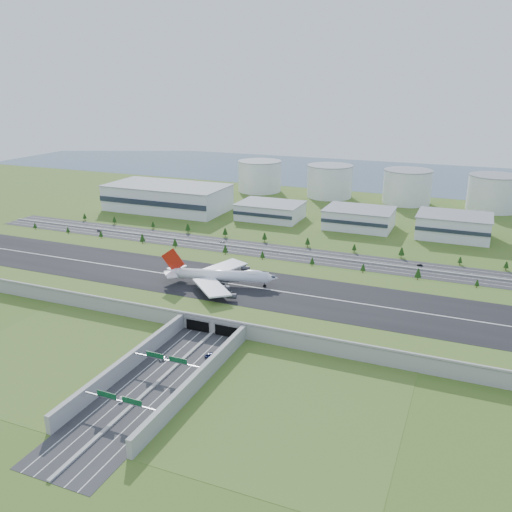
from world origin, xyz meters
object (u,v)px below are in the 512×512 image
at_px(car_1, 121,399).
at_px(car_3, 142,427).
at_px(car_2, 210,355).
at_px(car_7, 222,242).
at_px(boeing_747, 220,275).
at_px(car_0, 163,358).
at_px(car_4, 99,231).
at_px(fuel_tank_a, 260,176).
at_px(car_5, 420,265).

relative_size(car_1, car_3, 0.92).
height_order(car_2, car_7, car_2).
distance_m(boeing_747, car_1, 118.64).
bearing_deg(car_3, car_2, -89.76).
distance_m(car_1, car_2, 50.75).
height_order(boeing_747, car_0, boeing_747).
bearing_deg(car_0, car_2, 56.20).
relative_size(boeing_747, car_4, 15.84).
xyz_separation_m(car_1, car_7, (-61.33, 221.70, -0.06)).
bearing_deg(boeing_747, car_7, 101.49).
xyz_separation_m(fuel_tank_a, car_1, (113.62, -430.85, -16.67)).
xyz_separation_m(car_0, car_1, (2.27, -36.37, -0.08)).
bearing_deg(fuel_tank_a, boeing_747, -71.95).
bearing_deg(car_4, car_1, -136.26).
height_order(car_3, car_5, car_3).
xyz_separation_m(car_1, car_5, (94.63, 223.62, -0.04)).
relative_size(boeing_747, car_1, 16.34).
distance_m(boeing_747, car_7, 116.49).
distance_m(car_2, car_3, 60.61).
bearing_deg(car_4, boeing_747, -115.66).
distance_m(fuel_tank_a, car_3, 463.05).
bearing_deg(car_4, car_3, -135.06).
xyz_separation_m(car_3, car_7, (-79.94, 234.31, -0.02)).
relative_size(fuel_tank_a, car_0, 10.71).
relative_size(car_2, car_4, 1.26).
distance_m(car_2, car_4, 251.38).
bearing_deg(car_3, car_1, -35.81).
xyz_separation_m(car_2, car_5, (78.07, 175.65, -0.11)).
height_order(car_3, car_4, car_4).
relative_size(car_0, car_1, 1.08).
xyz_separation_m(boeing_747, car_4, (-163.86, 93.08, -13.42)).
bearing_deg(boeing_747, car_1, -98.49).
xyz_separation_m(fuel_tank_a, car_0, (111.35, -394.47, -16.58)).
height_order(car_1, car_7, car_1).
relative_size(boeing_747, car_7, 15.60).
bearing_deg(car_5, fuel_tank_a, -133.86).
xyz_separation_m(car_0, car_7, (-59.07, 185.33, -0.14)).
relative_size(fuel_tank_a, car_1, 11.56).
bearing_deg(car_0, boeing_747, 121.04).
relative_size(car_0, car_5, 1.15).
bearing_deg(car_1, car_5, 47.49).
height_order(fuel_tank_a, car_1, fuel_tank_a).
bearing_deg(car_7, boeing_747, 10.28).
bearing_deg(boeing_747, car_5, 31.00).
bearing_deg(car_3, car_7, -72.86).
distance_m(car_1, car_4, 273.85).
bearing_deg(car_0, car_5, 87.22).
distance_m(fuel_tank_a, car_2, 404.75).
distance_m(car_1, car_5, 242.82).
xyz_separation_m(car_0, car_4, (-173.03, 174.02, -0.04)).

